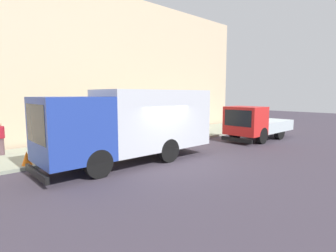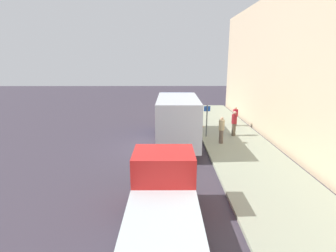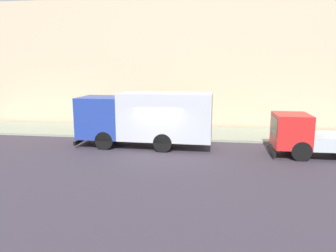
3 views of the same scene
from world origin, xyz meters
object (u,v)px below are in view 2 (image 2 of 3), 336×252
(traffic_cone_orange, at_px, (201,123))
(small_flatbed_truck, at_px, (163,200))
(street_sign_post, at_px, (207,118))
(large_utility_truck, at_px, (177,117))
(pedestrian_third, at_px, (235,116))
(pedestrian_walking, at_px, (221,129))
(pedestrian_standing, at_px, (234,123))

(traffic_cone_orange, bearing_deg, small_flatbed_truck, -102.45)
(street_sign_post, bearing_deg, large_utility_truck, -153.56)
(street_sign_post, bearing_deg, pedestrian_third, 47.72)
(small_flatbed_truck, xyz_separation_m, pedestrian_walking, (3.63, 8.72, -0.01))
(large_utility_truck, relative_size, small_flatbed_truck, 1.41)
(pedestrian_standing, bearing_deg, pedestrian_third, 26.68)
(pedestrian_walking, distance_m, street_sign_post, 1.75)
(pedestrian_walking, relative_size, pedestrian_third, 1.12)
(large_utility_truck, xyz_separation_m, street_sign_post, (2.10, 1.04, -0.31))
(pedestrian_third, relative_size, street_sign_post, 0.70)
(pedestrian_walking, distance_m, pedestrian_standing, 2.14)
(pedestrian_standing, height_order, traffic_cone_orange, pedestrian_standing)
(small_flatbed_truck, height_order, pedestrian_third, small_flatbed_truck)
(pedestrian_third, bearing_deg, small_flatbed_truck, -26.65)
(large_utility_truck, height_order, pedestrian_third, large_utility_truck)
(pedestrian_walking, height_order, pedestrian_standing, pedestrian_standing)
(pedestrian_third, xyz_separation_m, street_sign_post, (-2.79, -3.07, 0.52))
(small_flatbed_truck, relative_size, pedestrian_third, 3.61)
(large_utility_truck, bearing_deg, pedestrian_walking, -8.97)
(large_utility_truck, distance_m, pedestrian_third, 6.44)
(large_utility_truck, height_order, street_sign_post, large_utility_truck)
(pedestrian_standing, height_order, street_sign_post, street_sign_post)
(traffic_cone_orange, bearing_deg, pedestrian_third, 7.14)
(pedestrian_standing, relative_size, street_sign_post, 0.80)
(large_utility_truck, height_order, small_flatbed_truck, large_utility_truck)
(small_flatbed_truck, distance_m, pedestrian_walking, 9.44)
(street_sign_post, bearing_deg, pedestrian_standing, 5.75)
(small_flatbed_truck, relative_size, street_sign_post, 2.52)
(pedestrian_standing, xyz_separation_m, pedestrian_third, (0.83, 2.87, -0.14))
(small_flatbed_truck, bearing_deg, traffic_cone_orange, 77.67)
(small_flatbed_truck, height_order, pedestrian_standing, small_flatbed_truck)
(pedestrian_walking, xyz_separation_m, pedestrian_third, (2.07, 4.61, -0.12))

